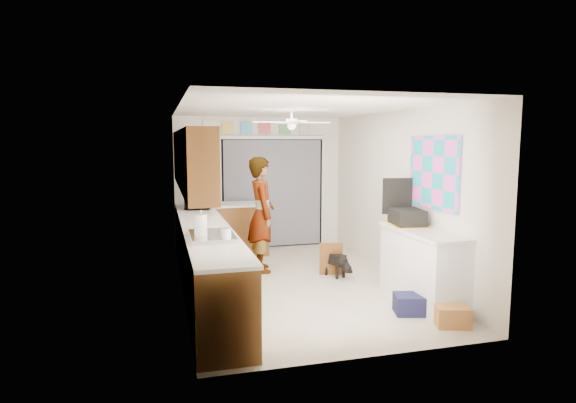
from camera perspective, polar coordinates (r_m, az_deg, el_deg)
floor at (r=7.10m, az=0.85°, el=-9.65°), size 5.00×5.00×0.00m
ceiling at (r=6.80m, az=0.89°, el=10.93°), size 5.00×5.00×0.00m
wall_back at (r=9.26m, az=-3.38°, el=2.20°), size 3.20×0.00×3.20m
wall_front at (r=4.51m, az=9.62°, el=-3.22°), size 3.20×0.00×3.20m
wall_left at (r=6.59m, az=-12.64°, el=-0.02°), size 0.00×5.00×5.00m
wall_right at (r=7.44m, az=12.81°, el=0.79°), size 0.00×5.00×5.00m
left_base_cabinets at (r=6.75m, az=-9.89°, el=-6.68°), size 0.60×4.80×0.90m
left_countertop at (r=6.65m, az=-9.89°, el=-2.75°), size 0.62×4.80×0.04m
upper_cabinets at (r=6.75m, az=-11.48°, el=4.87°), size 0.32×4.00×0.80m
sink_basin at (r=5.67m, az=-8.97°, el=-4.11°), size 0.50×0.76×0.06m
faucet at (r=5.63m, az=-10.92°, el=-3.23°), size 0.03×0.03×0.22m
peninsula_base at (r=8.79m, az=-5.88°, el=-3.37°), size 1.00×0.60×0.90m
peninsula_top at (r=8.71m, az=-5.92°, el=-0.33°), size 1.04×0.64×0.04m
back_opening_recess at (r=9.30m, az=-1.83°, el=0.99°), size 2.00×0.06×2.10m
curtain_panel at (r=9.26m, az=-1.77°, el=0.96°), size 1.90×0.03×2.05m
door_trim_left at (r=9.09m, az=-8.05°, el=0.78°), size 0.06×0.04×2.10m
door_trim_right at (r=9.56m, az=4.18°, el=1.14°), size 0.06×0.04×2.10m
door_trim_head at (r=9.22m, az=-1.81°, el=7.60°), size 2.10×0.04×0.06m
header_frame_0 at (r=9.09m, az=-7.14°, el=8.69°), size 0.22×0.02×0.22m
header_frame_1 at (r=9.15m, az=-4.94°, el=8.71°), size 0.22×0.02×0.22m
header_frame_2 at (r=9.21m, az=-2.78°, el=8.71°), size 0.22×0.02×0.22m
header_frame_3 at (r=9.31m, az=-0.34°, el=8.71°), size 0.22×0.02×0.22m
header_frame_4 at (r=9.42m, az=2.04°, el=8.68°), size 0.22×0.02×0.22m
route66_sign at (r=9.05m, az=-9.36°, el=8.65°), size 0.22×0.02×0.26m
right_counter_base at (r=6.43m, az=15.65°, el=-7.55°), size 0.50×1.40×0.90m
right_counter_top at (r=6.32m, az=15.72°, el=-3.44°), size 0.54×1.44×0.04m
abstract_painting at (r=6.53m, az=16.85°, el=3.31°), size 0.03×1.15×0.95m
ceiling_fan at (r=6.99m, az=0.43°, el=9.36°), size 1.14×1.14×0.24m
microwave at (r=8.16m, az=-10.57°, el=0.43°), size 0.50×0.67×0.34m
soap_bottle at (r=6.05m, az=-10.26°, el=-2.28°), size 0.11×0.11×0.27m
jar_a at (r=5.36m, az=-7.36°, el=-4.04°), size 0.15×0.15×0.16m
paper_towel_roll at (r=5.56m, az=-10.26°, el=-3.00°), size 0.14×0.14×0.29m
suitcase at (r=6.61m, az=13.94°, el=-1.80°), size 0.44×0.55×0.21m
suitcase_rim at (r=6.63m, az=13.91°, el=-2.74°), size 0.52×0.64×0.02m
suitcase_lid at (r=6.83m, az=12.83°, el=0.64°), size 0.42×0.09×0.50m
cardboard_box at (r=5.81m, az=18.89°, el=-12.72°), size 0.43×0.37×0.23m
navy_crate at (r=6.07m, az=14.34°, el=-11.70°), size 0.45×0.40×0.23m
cabinet_door_panel at (r=7.42m, az=5.14°, el=-6.79°), size 0.38×0.24×0.53m
man at (r=7.58m, az=-3.13°, el=-1.54°), size 0.46×0.68×1.81m
dog at (r=7.42m, az=5.59°, el=-7.33°), size 0.37×0.55×0.40m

